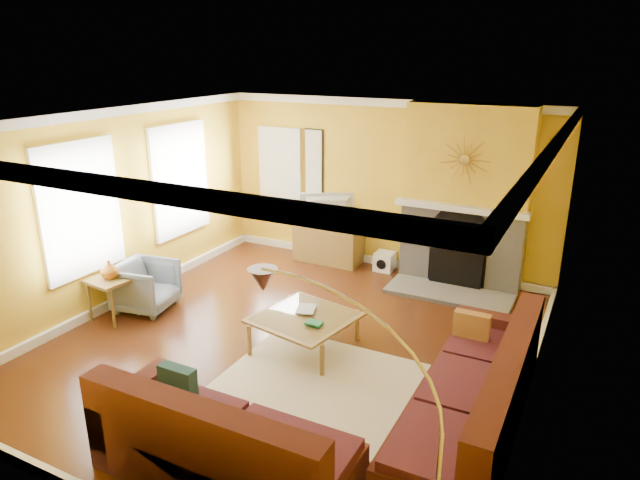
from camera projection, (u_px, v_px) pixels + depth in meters
The scene contains 27 objects.
floor at pixel (292, 343), 7.01m from camera, with size 5.50×6.00×0.02m, color #5F2D14.
ceiling at pixel (288, 119), 6.14m from camera, with size 5.50×6.00×0.02m, color white.
wall_back at pixel (384, 185), 9.11m from camera, with size 5.50×0.02×2.70m, color yellow.
wall_front at pixel (78, 358), 4.03m from camera, with size 5.50×0.02×2.70m, color yellow.
wall_left at pixel (115, 209), 7.76m from camera, with size 0.02×6.00×2.70m, color yellow.
wall_right at pixel (543, 280), 5.38m from camera, with size 0.02×6.00×2.70m, color yellow.
baseboard at pixel (292, 338), 6.99m from camera, with size 5.50×6.00×0.12m, color white, non-canonical shape.
crown_molding at pixel (288, 125), 6.16m from camera, with size 5.50×6.00×0.12m, color white, non-canonical shape.
window_left_near at pixel (179, 180), 8.79m from camera, with size 0.06×1.22×1.72m, color white.
window_left_far at pixel (80, 209), 7.19m from camera, with size 0.06×1.22×1.72m, color white.
window_back at pixel (280, 163), 9.82m from camera, with size 0.82×0.06×1.22m, color white.
wall_art at pixel (314, 163), 9.54m from camera, with size 0.34×0.04×1.14m, color white.
fireplace at pixel (465, 198), 8.35m from camera, with size 1.80×0.40×2.70m, color gray, non-canonical shape.
mantel at pixel (461, 208), 8.18m from camera, with size 1.92×0.22×0.08m, color white.
hearth at pixel (449, 294), 8.31m from camera, with size 1.80×0.70×0.06m, color gray.
sunburst at pixel (465, 160), 7.96m from camera, with size 0.70×0.04×0.70m, color olive, non-canonical shape.
rug at pixel (332, 387), 6.07m from camera, with size 2.40×1.80×0.02m, color beige.
sectional_sofa at pixel (344, 372), 5.52m from camera, with size 3.19×3.41×0.90m, color #55231B, non-canonical shape.
coffee_table at pixel (305, 332), 6.82m from camera, with size 1.06×1.06×0.42m, color white, non-canonical shape.
media_console at pixel (329, 244), 9.57m from camera, with size 1.12×0.50×0.61m, color olive.
tv at pixel (329, 211), 9.39m from camera, with size 0.95×0.13×0.55m, color black.
subwoofer at pixel (385, 261), 9.23m from camera, with size 0.30×0.30×0.30m, color white.
armchair at pixel (146, 286), 7.80m from camera, with size 0.72×0.74×0.68m, color gray.
side_table at pixel (113, 298), 7.54m from camera, with size 0.52×0.52×0.58m, color olive, non-canonical shape.
vase at pixel (109, 270), 7.41m from camera, with size 0.23×0.23×0.25m, color orange.
book at pixel (297, 309), 6.91m from camera, with size 0.22×0.30×0.03m, color white.
arc_lamp at pixel (354, 436), 3.70m from camera, with size 1.33×0.36×2.08m, color silver, non-canonical shape.
Camera 1 is at (3.15, -5.39, 3.43)m, focal length 32.00 mm.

